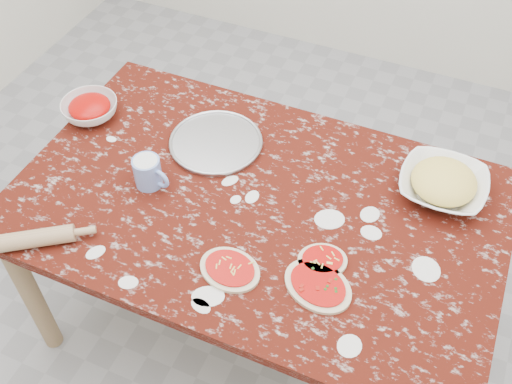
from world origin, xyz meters
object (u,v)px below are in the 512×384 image
object	(u,v)px
worktable	(256,218)
cheese_bowl	(442,186)
flour_mug	(148,172)
rolling_pin	(28,240)
pizza_tray	(216,143)
sauce_bowl	(90,109)

from	to	relation	value
worktable	cheese_bowl	xyz separation A→B (m)	(0.55, 0.28, 0.12)
flour_mug	rolling_pin	bearing A→B (deg)	-119.20
pizza_tray	flour_mug	bearing A→B (deg)	-114.23
worktable	rolling_pin	world-z (taller)	rolling_pin
cheese_bowl	rolling_pin	distance (m)	1.33
flour_mug	rolling_pin	xyz separation A→B (m)	(-0.21, -0.37, -0.03)
flour_mug	sauce_bowl	bearing A→B (deg)	150.54
pizza_tray	cheese_bowl	xyz separation A→B (m)	(0.79, 0.09, 0.03)
sauce_bowl	flour_mug	size ratio (longest dim) A/B	1.52
worktable	sauce_bowl	distance (m)	0.76
sauce_bowl	cheese_bowl	bearing A→B (deg)	5.97
sauce_bowl	rolling_pin	bearing A→B (deg)	-73.86
flour_mug	rolling_pin	size ratio (longest dim) A/B	0.49
pizza_tray	worktable	bearing A→B (deg)	-39.01
sauce_bowl	worktable	bearing A→B (deg)	-11.38
cheese_bowl	pizza_tray	bearing A→B (deg)	-173.69
sauce_bowl	cheese_bowl	xyz separation A→B (m)	(1.29, 0.13, 0.00)
worktable	cheese_bowl	distance (m)	0.63
cheese_bowl	flour_mug	distance (m)	0.97
pizza_tray	sauce_bowl	bearing A→B (deg)	-174.56
pizza_tray	rolling_pin	bearing A→B (deg)	-117.21
flour_mug	rolling_pin	world-z (taller)	flour_mug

